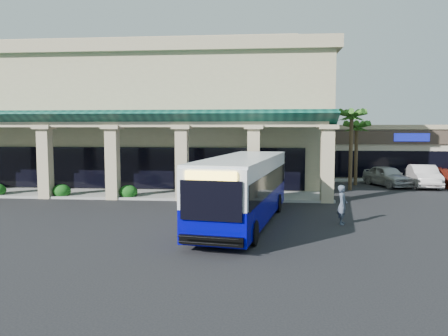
# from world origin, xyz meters

# --- Properties ---
(ground) EXTENTS (110.00, 110.00, 0.00)m
(ground) POSITION_xyz_m (0.00, 0.00, 0.00)
(ground) COLOR black
(main_building) EXTENTS (30.80, 14.80, 11.35)m
(main_building) POSITION_xyz_m (-8.00, 16.00, 5.67)
(main_building) COLOR tan
(main_building) RESTS_ON ground
(arcade) EXTENTS (30.00, 6.20, 5.70)m
(arcade) POSITION_xyz_m (-8.00, 6.80, 2.85)
(arcade) COLOR #0A3F34
(arcade) RESTS_ON ground
(strip_mall) EXTENTS (22.50, 12.50, 4.90)m
(strip_mall) POSITION_xyz_m (18.00, 24.00, 2.45)
(strip_mall) COLOR #C2B69C
(strip_mall) RESTS_ON ground
(palm_0) EXTENTS (2.40, 2.40, 6.60)m
(palm_0) POSITION_xyz_m (8.50, 11.00, 3.30)
(palm_0) COLOR #265917
(palm_0) RESTS_ON ground
(palm_1) EXTENTS (2.40, 2.40, 5.80)m
(palm_1) POSITION_xyz_m (9.50, 14.00, 2.90)
(palm_1) COLOR #265917
(palm_1) RESTS_ON ground
(broadleaf_tree) EXTENTS (2.60, 2.60, 4.81)m
(broadleaf_tree) POSITION_xyz_m (7.50, 19.00, 2.41)
(broadleaf_tree) COLOR #104610
(broadleaf_tree) RESTS_ON ground
(transit_bus) EXTENTS (4.47, 11.70, 3.19)m
(transit_bus) POSITION_xyz_m (1.20, -1.38, 1.59)
(transit_bus) COLOR #010192
(transit_bus) RESTS_ON ground
(pedestrian) EXTENTS (0.58, 0.76, 1.86)m
(pedestrian) POSITION_xyz_m (5.86, -1.05, 0.93)
(pedestrian) COLOR #424D5D
(pedestrian) RESTS_ON ground
(car_silver) EXTENTS (3.36, 5.18, 1.64)m
(car_silver) POSITION_xyz_m (11.86, 13.53, 0.82)
(car_silver) COLOR #A8A8A9
(car_silver) RESTS_ON ground
(car_white) EXTENTS (2.40, 5.39, 1.72)m
(car_white) POSITION_xyz_m (14.52, 13.27, 0.86)
(car_white) COLOR white
(car_white) RESTS_ON ground
(car_red) EXTENTS (2.83, 5.06, 1.39)m
(car_red) POSITION_xyz_m (16.43, 13.63, 0.69)
(car_red) COLOR maroon
(car_red) RESTS_ON ground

